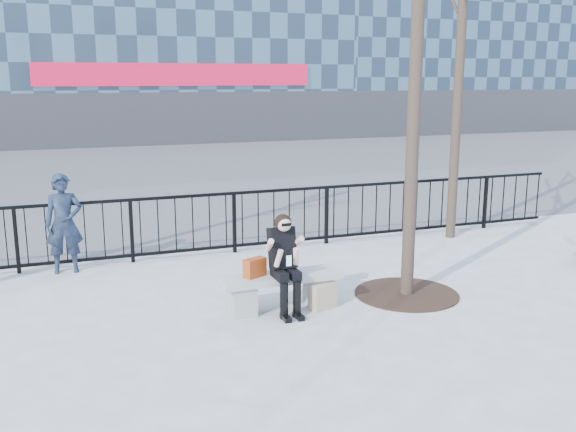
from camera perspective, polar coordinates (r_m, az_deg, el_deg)
name	(u,v)px	position (r m, az deg, el deg)	size (l,w,h in m)	color
ground	(281,309)	(8.83, -0.61, -8.22)	(120.00, 120.00, 0.00)	gray
street_surface	(135,167)	(23.16, -13.42, 4.26)	(60.00, 23.00, 0.01)	#474747
railing	(223,223)	(11.43, -5.76, -0.63)	(14.00, 0.06, 1.10)	black
tree_grate	(406,294)	(9.53, 10.48, -6.81)	(1.50, 1.50, 0.02)	black
bench_main	(281,287)	(8.73, -0.62, -6.37)	(1.65, 0.46, 0.49)	gray
seated_woman	(285,265)	(8.48, -0.25, -4.33)	(0.50, 0.64, 1.34)	black
handbag	(255,268)	(8.54, -2.98, -4.60)	(0.31, 0.14, 0.25)	#963812
shopping_bag	(324,296)	(8.77, 3.20, -7.15)	(0.38, 0.14, 0.36)	tan
standing_man	(64,224)	(10.83, -19.29, -0.63)	(0.59, 0.39, 1.61)	black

